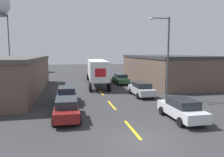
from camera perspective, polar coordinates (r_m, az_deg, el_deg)
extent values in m
plane|color=#333335|center=(12.93, 8.00, -16.04)|extent=(160.00, 160.00, 0.00)
cube|color=gold|center=(14.73, 5.27, -13.05)|extent=(0.20, 3.60, 0.01)
cube|color=gold|center=(20.95, -0.08, -6.95)|extent=(0.20, 3.60, 0.01)
cube|color=gold|center=(27.40, -2.89, -3.65)|extent=(0.20, 3.60, 0.01)
cube|color=brown|center=(37.34, 13.90, 2.13)|extent=(9.41, 19.55, 4.08)
cube|color=#333338|center=(37.23, 14.00, 5.57)|extent=(9.61, 19.75, 0.40)
cube|color=black|center=(40.35, -4.66, 2.41)|extent=(2.51, 3.18, 2.65)
cube|color=white|center=(32.63, -3.91, 2.47)|extent=(3.21, 11.92, 2.62)
cube|color=red|center=(26.77, -3.04, 1.51)|extent=(1.34, 0.12, 1.05)
cylinder|color=black|center=(40.94, -2.97, 0.63)|extent=(0.35, 1.11, 1.10)
cylinder|color=black|center=(40.81, -6.38, 0.57)|extent=(0.35, 1.11, 1.10)
cylinder|color=black|center=(39.74, -2.82, 0.44)|extent=(0.35, 1.11, 1.10)
cylinder|color=black|center=(39.60, -6.34, 0.38)|extent=(0.35, 1.11, 1.10)
cylinder|color=black|center=(29.32, -1.00, -1.87)|extent=(0.35, 1.11, 1.10)
cylinder|color=black|center=(29.13, -5.77, -1.96)|extent=(0.35, 1.11, 1.10)
cylinder|color=black|center=(27.95, -0.66, -2.30)|extent=(0.35, 1.11, 1.10)
cylinder|color=black|center=(27.75, -5.67, -2.40)|extent=(0.35, 1.11, 1.10)
cube|color=#2D5B38|center=(34.67, 2.27, -0.29)|extent=(1.77, 4.77, 0.70)
cube|color=#23282D|center=(34.45, 2.34, 0.73)|extent=(1.56, 2.48, 0.58)
cylinder|color=black|center=(36.35, 3.07, -0.51)|extent=(0.22, 0.67, 0.67)
cylinder|color=black|center=(35.94, 0.33, -0.59)|extent=(0.22, 0.67, 0.67)
cylinder|color=black|center=(33.52, 4.35, -1.15)|extent=(0.22, 0.67, 0.67)
cylinder|color=black|center=(33.08, 1.39, -1.24)|extent=(0.22, 0.67, 0.67)
cube|color=silver|center=(17.24, 17.65, -8.02)|extent=(1.77, 4.77, 0.70)
cube|color=#23282D|center=(16.97, 17.96, -6.05)|extent=(1.56, 2.48, 0.58)
cylinder|color=black|center=(19.00, 17.77, -7.73)|extent=(0.22, 0.67, 0.67)
cylinder|color=black|center=(18.21, 12.85, -8.20)|extent=(0.22, 0.67, 0.67)
cylinder|color=black|center=(16.59, 22.85, -10.08)|extent=(0.22, 0.67, 0.67)
cylinder|color=black|center=(15.68, 17.39, -10.83)|extent=(0.22, 0.67, 0.67)
cube|color=#B2B2B7|center=(25.30, 7.65, -3.04)|extent=(1.77, 4.77, 0.70)
cube|color=#23282D|center=(25.06, 7.78, -1.66)|extent=(1.56, 2.48, 0.58)
cylinder|color=black|center=(27.02, 8.38, -3.16)|extent=(0.22, 0.67, 0.67)
cylinder|color=black|center=(26.47, 4.77, -3.32)|extent=(0.22, 0.67, 0.67)
cylinder|color=black|center=(24.31, 10.76, -4.34)|extent=(0.22, 0.67, 0.67)
cylinder|color=black|center=(23.70, 6.78, -4.55)|extent=(0.22, 0.67, 0.67)
cube|color=navy|center=(22.33, -11.76, -4.46)|extent=(1.77, 4.77, 0.70)
cube|color=#23282D|center=(22.07, -11.80, -2.91)|extent=(1.56, 2.48, 0.58)
cylinder|color=black|center=(23.86, -9.60, -4.53)|extent=(0.22, 0.67, 0.67)
cylinder|color=black|center=(23.87, -13.87, -4.63)|extent=(0.22, 0.67, 0.67)
cylinder|color=black|center=(20.97, -9.31, -6.11)|extent=(0.22, 0.67, 0.67)
cylinder|color=black|center=(20.98, -14.18, -6.23)|extent=(0.22, 0.67, 0.67)
cube|color=maroon|center=(16.91, -11.79, -8.12)|extent=(1.77, 4.77, 0.70)
cube|color=#23282D|center=(16.62, -11.84, -6.13)|extent=(1.56, 2.48, 0.58)
cylinder|color=black|center=(18.45, -8.97, -7.91)|extent=(0.22, 0.67, 0.67)
cylinder|color=black|center=(18.46, -14.53, -8.04)|extent=(0.22, 0.67, 0.67)
cylinder|color=black|center=(15.61, -8.45, -10.66)|extent=(0.22, 0.67, 0.67)
cylinder|color=black|center=(15.62, -15.08, -10.81)|extent=(0.22, 0.67, 0.67)
cylinder|color=#47474C|center=(64.24, -25.33, 8.35)|extent=(0.28, 0.28, 14.73)
cylinder|color=#4C4C51|center=(23.57, 14.40, 4.92)|extent=(0.20, 0.20, 8.59)
cylinder|color=#4C4C51|center=(23.41, 12.55, 15.14)|extent=(1.90, 0.11, 0.11)
ellipsoid|color=silver|center=(23.03, 10.31, 15.08)|extent=(0.56, 0.32, 0.22)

